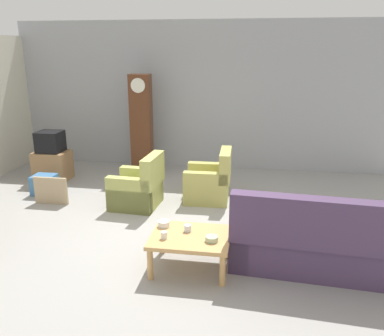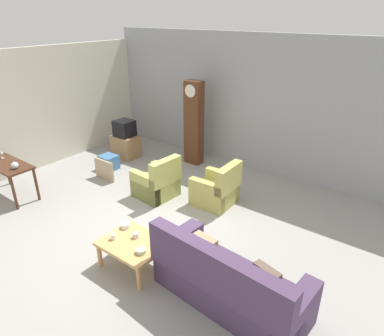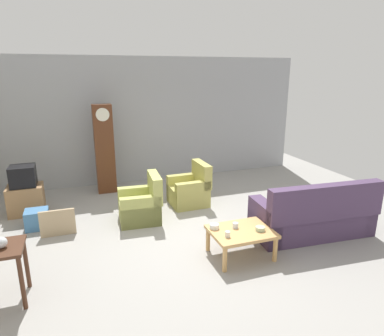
% 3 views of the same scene
% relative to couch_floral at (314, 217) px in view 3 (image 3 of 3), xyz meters
% --- Properties ---
extents(ground_plane, '(10.40, 10.40, 0.00)m').
position_rel_couch_floral_xyz_m(ground_plane, '(-1.99, 0.66, -0.35)').
color(ground_plane, '#999691').
extents(garage_door_wall, '(8.40, 0.16, 3.20)m').
position_rel_couch_floral_xyz_m(garage_door_wall, '(-1.99, 4.26, 1.25)').
color(garage_door_wall, '#9EA0A5').
rests_on(garage_door_wall, ground_plane).
extents(couch_floral, '(2.16, 1.03, 1.04)m').
position_rel_couch_floral_xyz_m(couch_floral, '(0.00, 0.00, 0.00)').
color(couch_floral, '#4C3856').
rests_on(couch_floral, ground_plane).
extents(armchair_olive_near, '(0.84, 0.81, 0.92)m').
position_rel_couch_floral_xyz_m(armchair_olive_near, '(-2.75, 1.64, -0.05)').
color(armchair_olive_near, tan).
rests_on(armchair_olive_near, ground_plane).
extents(armchair_olive_far, '(0.81, 0.78, 0.92)m').
position_rel_couch_floral_xyz_m(armchair_olive_far, '(-1.57, 2.13, -0.05)').
color(armchair_olive_far, tan).
rests_on(armchair_olive_far, ground_plane).
extents(coffee_table_wood, '(0.96, 0.76, 0.44)m').
position_rel_couch_floral_xyz_m(coffee_table_wood, '(-1.54, -0.21, 0.03)').
color(coffee_table_wood, tan).
rests_on(coffee_table_wood, ground_plane).
extents(grandfather_clock, '(0.44, 0.30, 2.11)m').
position_rel_couch_floral_xyz_m(grandfather_clock, '(-3.22, 3.56, 0.71)').
color(grandfather_clock, '#562D19').
rests_on(grandfather_clock, ground_plane).
extents(tv_stand_cabinet, '(0.68, 0.52, 0.59)m').
position_rel_couch_floral_xyz_m(tv_stand_cabinet, '(-4.91, 2.77, -0.06)').
color(tv_stand_cabinet, '#997047').
rests_on(tv_stand_cabinet, ground_plane).
extents(tv_crt, '(0.48, 0.44, 0.42)m').
position_rel_couch_floral_xyz_m(tv_crt, '(-4.91, 2.77, 0.45)').
color(tv_crt, black).
rests_on(tv_crt, tv_stand_cabinet).
extents(framed_picture_leaning, '(0.60, 0.05, 0.48)m').
position_rel_couch_floral_xyz_m(framed_picture_leaning, '(-4.28, 1.50, -0.11)').
color(framed_picture_leaning, tan).
rests_on(framed_picture_leaning, ground_plane).
extents(storage_box_blue, '(0.41, 0.37, 0.36)m').
position_rel_couch_floral_xyz_m(storage_box_blue, '(-4.66, 1.95, -0.17)').
color(storage_box_blue, teal).
rests_on(storage_box_blue, ground_plane).
extents(glass_dome_cloche, '(0.14, 0.14, 0.14)m').
position_rel_couch_floral_xyz_m(glass_dome_cloche, '(-4.82, -0.23, 0.48)').
color(glass_dome_cloche, silver).
rests_on(glass_dome_cloche, console_table_dark).
extents(cup_white_porcelain, '(0.08, 0.08, 0.09)m').
position_rel_couch_floral_xyz_m(cup_white_porcelain, '(-1.84, -0.33, 0.13)').
color(cup_white_porcelain, white).
rests_on(cup_white_porcelain, coffee_table_wood).
extents(cup_blue_rimmed, '(0.09, 0.09, 0.08)m').
position_rel_couch_floral_xyz_m(cup_blue_rimmed, '(-1.59, -0.10, 0.13)').
color(cup_blue_rimmed, silver).
rests_on(cup_blue_rimmed, coffee_table_wood).
extents(bowl_white_stacked, '(0.15, 0.15, 0.07)m').
position_rel_couch_floral_xyz_m(bowl_white_stacked, '(-1.92, -0.01, 0.13)').
color(bowl_white_stacked, white).
rests_on(bowl_white_stacked, coffee_table_wood).
extents(bowl_shallow_green, '(0.15, 0.15, 0.06)m').
position_rel_couch_floral_xyz_m(bowl_shallow_green, '(-1.27, -0.31, 0.12)').
color(bowl_shallow_green, '#B2C69E').
rests_on(bowl_shallow_green, coffee_table_wood).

